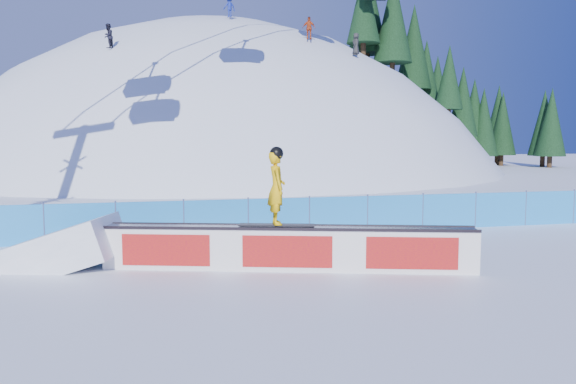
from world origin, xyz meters
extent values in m
plane|color=white|center=(0.00, 0.00, 0.00)|extent=(160.00, 160.00, 0.00)
sphere|color=white|center=(0.00, 42.00, -18.00)|extent=(64.00, 64.00, 64.00)
cylinder|color=#322114|center=(13.17, 45.47, 11.56)|extent=(0.50, 0.50, 1.40)
cone|color=black|center=(13.17, 45.47, 15.28)|extent=(2.75, 2.75, 6.24)
cylinder|color=#322114|center=(16.99, 38.26, 9.46)|extent=(0.50, 0.50, 1.40)
cone|color=black|center=(16.99, 38.26, 15.04)|extent=(4.39, 4.39, 9.98)
cylinder|color=#322114|center=(17.90, 45.52, 8.89)|extent=(0.50, 0.50, 1.40)
cone|color=black|center=(17.90, 45.52, 13.76)|extent=(3.76, 3.76, 8.54)
cylinder|color=#322114|center=(18.76, 43.35, 8.49)|extent=(0.50, 0.50, 1.40)
cone|color=black|center=(18.76, 43.35, 12.10)|extent=(2.64, 2.64, 6.01)
cylinder|color=#322114|center=(20.64, 36.41, 6.41)|extent=(0.50, 0.50, 1.40)
cone|color=black|center=(20.64, 36.41, 11.13)|extent=(3.62, 3.62, 8.24)
cylinder|color=#322114|center=(23.23, 40.30, 4.54)|extent=(0.50, 0.50, 1.40)
cone|color=black|center=(23.23, 40.30, 10.12)|extent=(4.38, 4.38, 9.96)
cylinder|color=#322114|center=(23.04, 40.72, 4.77)|extent=(0.50, 0.50, 1.40)
cone|color=black|center=(23.04, 40.72, 10.00)|extent=(4.08, 4.08, 9.26)
cylinder|color=#322114|center=(25.39, 37.12, 1.46)|extent=(0.50, 0.50, 1.40)
cone|color=black|center=(25.39, 37.12, 6.18)|extent=(3.63, 3.63, 8.26)
cylinder|color=#322114|center=(27.03, 37.12, 0.60)|extent=(0.50, 0.50, 1.40)
cone|color=black|center=(27.03, 37.12, 5.66)|extent=(3.92, 3.92, 8.92)
cylinder|color=#322114|center=(28.55, 42.49, 0.60)|extent=(0.50, 0.50, 1.40)
cone|color=black|center=(28.55, 42.49, 6.03)|extent=(4.25, 4.25, 9.67)
cylinder|color=#322114|center=(30.23, 40.89, 0.60)|extent=(0.50, 0.50, 1.40)
cone|color=black|center=(30.23, 40.89, 4.53)|extent=(2.93, 2.93, 6.66)
cylinder|color=#322114|center=(31.58, 37.49, 0.60)|extent=(0.50, 0.50, 1.40)
cone|color=black|center=(31.58, 37.49, 4.98)|extent=(3.33, 3.33, 7.56)
cylinder|color=#322114|center=(34.39, 39.67, 0.60)|extent=(0.50, 0.50, 1.40)
cone|color=black|center=(34.39, 39.67, 4.84)|extent=(3.20, 3.20, 7.28)
cylinder|color=#322114|center=(35.28, 37.12, 0.60)|extent=(0.50, 0.50, 1.40)
cone|color=black|center=(35.28, 37.12, 5.81)|extent=(4.06, 4.06, 9.22)
cube|color=#2084D3|center=(0.00, 4.50, 0.60)|extent=(22.00, 0.03, 1.20)
cylinder|color=#414C76|center=(-9.00, 4.50, 0.65)|extent=(0.05, 0.05, 1.30)
cylinder|color=#414C76|center=(-7.00, 4.50, 0.65)|extent=(0.05, 0.05, 1.30)
cylinder|color=#414C76|center=(-5.00, 4.50, 0.65)|extent=(0.05, 0.05, 1.30)
cylinder|color=#414C76|center=(-3.00, 4.50, 0.65)|extent=(0.05, 0.05, 1.30)
cylinder|color=#414C76|center=(-1.00, 4.50, 0.65)|extent=(0.05, 0.05, 1.30)
cylinder|color=#414C76|center=(1.00, 4.50, 0.65)|extent=(0.05, 0.05, 1.30)
cylinder|color=#414C76|center=(3.00, 4.50, 0.65)|extent=(0.05, 0.05, 1.30)
cylinder|color=#414C76|center=(5.00, 4.50, 0.65)|extent=(0.05, 0.05, 1.30)
cylinder|color=#414C76|center=(7.00, 4.50, 0.65)|extent=(0.05, 0.05, 1.30)
cylinder|color=#414C76|center=(9.00, 4.50, 0.65)|extent=(0.05, 0.05, 1.30)
cube|color=white|center=(-2.81, -0.12, 0.49)|extent=(8.56, 3.10, 0.99)
cube|color=#9497A2|center=(-2.81, -0.12, 1.01)|extent=(8.49, 3.10, 0.04)
cube|color=black|center=(-2.90, -0.40, 1.02)|extent=(8.41, 2.60, 0.07)
cube|color=black|center=(-2.73, 0.16, 1.02)|extent=(8.41, 2.60, 0.07)
cube|color=red|center=(-2.90, -0.39, 0.49)|extent=(7.99, 2.46, 0.74)
cube|color=red|center=(-2.73, 0.15, 0.49)|extent=(7.99, 2.46, 0.74)
cube|color=black|center=(-3.07, -0.04, 1.07)|extent=(1.80, 0.83, 0.03)
imported|color=#F1B90A|center=(-3.07, -0.04, 1.95)|extent=(0.43, 0.64, 1.72)
sphere|color=black|center=(-3.07, -0.04, 2.75)|extent=(0.32, 0.32, 0.32)
imported|color=black|center=(-8.68, 27.31, 9.90)|extent=(0.87, 0.97, 1.65)
imported|color=#BB421A|center=(5.58, 28.40, 11.25)|extent=(1.04, 0.64, 1.65)
imported|color=navy|center=(0.25, 32.97, 13.52)|extent=(1.22, 0.99, 1.65)
imported|color=#252525|center=(9.26, 28.26, 10.20)|extent=(0.87, 0.96, 1.65)
camera|label=1|loc=(-5.83, -12.82, 3.12)|focal=35.00mm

